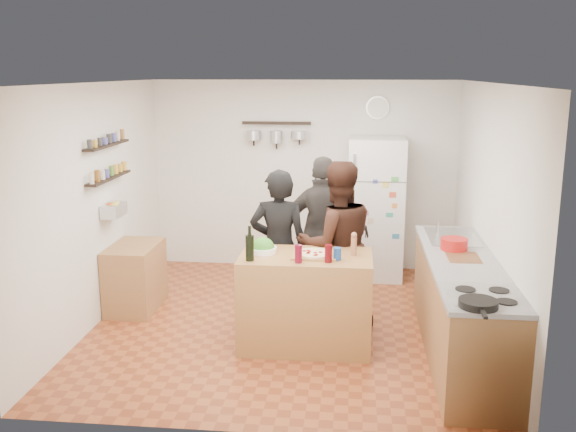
# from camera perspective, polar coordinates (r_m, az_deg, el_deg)

# --- Properties ---
(room_shell) EXTENTS (4.20, 4.20, 4.20)m
(room_shell) POSITION_cam_1_polar(r_m,az_deg,el_deg) (6.88, 0.25, 1.34)
(room_shell) COLOR brown
(room_shell) RESTS_ON ground
(prep_island) EXTENTS (1.25, 0.72, 0.91)m
(prep_island) POSITION_cam_1_polar(r_m,az_deg,el_deg) (6.22, 1.57, -7.54)
(prep_island) COLOR olive
(prep_island) RESTS_ON floor
(pizza_board) EXTENTS (0.42, 0.34, 0.02)m
(pizza_board) POSITION_cam_1_polar(r_m,az_deg,el_deg) (6.05, 2.34, -3.50)
(pizza_board) COLOR olive
(pizza_board) RESTS_ON prep_island
(pizza) EXTENTS (0.34, 0.34, 0.02)m
(pizza) POSITION_cam_1_polar(r_m,az_deg,el_deg) (6.04, 2.34, -3.33)
(pizza) COLOR #D3BA8B
(pizza) RESTS_ON pizza_board
(salad_bowl) EXTENTS (0.27, 0.27, 0.05)m
(salad_bowl) POSITION_cam_1_polar(r_m,az_deg,el_deg) (6.16, -2.27, -3.03)
(salad_bowl) COLOR white
(salad_bowl) RESTS_ON prep_island
(wine_bottle) EXTENTS (0.08, 0.08, 0.24)m
(wine_bottle) POSITION_cam_1_polar(r_m,az_deg,el_deg) (5.89, -3.42, -2.87)
(wine_bottle) COLOR black
(wine_bottle) RESTS_ON prep_island
(wine_glass_near) EXTENTS (0.07, 0.07, 0.17)m
(wine_glass_near) POSITION_cam_1_polar(r_m,az_deg,el_deg) (5.83, 0.93, -3.38)
(wine_glass_near) COLOR #580719
(wine_glass_near) RESTS_ON prep_island
(wine_glass_far) EXTENTS (0.07, 0.07, 0.16)m
(wine_glass_far) POSITION_cam_1_polar(r_m,az_deg,el_deg) (5.85, 3.61, -3.35)
(wine_glass_far) COLOR #4E060C
(wine_glass_far) RESTS_ON prep_island
(pepper_mill) EXTENTS (0.06, 0.06, 0.18)m
(pepper_mill) POSITION_cam_1_polar(r_m,az_deg,el_deg) (6.08, 5.88, -2.69)
(pepper_mill) COLOR #996040
(pepper_mill) RESTS_ON prep_island
(salt_canister) EXTENTS (0.07, 0.07, 0.12)m
(salt_canister) POSITION_cam_1_polar(r_m,az_deg,el_deg) (5.93, 4.41, -3.38)
(salt_canister) COLOR navy
(salt_canister) RESTS_ON prep_island
(person_left) EXTENTS (0.62, 0.42, 1.65)m
(person_left) POSITION_cam_1_polar(r_m,az_deg,el_deg) (6.65, -0.83, -2.83)
(person_left) COLOR black
(person_left) RESTS_ON floor
(person_center) EXTENTS (1.00, 0.87, 1.74)m
(person_center) POSITION_cam_1_polar(r_m,az_deg,el_deg) (6.61, 4.35, -2.57)
(person_center) COLOR black
(person_center) RESTS_ON floor
(person_back) EXTENTS (1.01, 0.45, 1.70)m
(person_back) POSITION_cam_1_polar(r_m,az_deg,el_deg) (7.17, 3.19, -1.46)
(person_back) COLOR #2B2826
(person_back) RESTS_ON floor
(counter_run) EXTENTS (0.63, 2.63, 0.90)m
(counter_run) POSITION_cam_1_polar(r_m,az_deg,el_deg) (6.25, 15.21, -7.96)
(counter_run) COLOR #9E7042
(counter_run) RESTS_ON floor
(stove_top) EXTENTS (0.60, 0.62, 0.02)m
(stove_top) POSITION_cam_1_polar(r_m,az_deg,el_deg) (5.21, 17.13, -6.91)
(stove_top) COLOR white
(stove_top) RESTS_ON counter_run
(skillet) EXTENTS (0.29, 0.29, 0.06)m
(skillet) POSITION_cam_1_polar(r_m,az_deg,el_deg) (4.95, 16.56, -7.46)
(skillet) COLOR black
(skillet) RESTS_ON stove_top
(sink) EXTENTS (0.50, 0.80, 0.03)m
(sink) POSITION_cam_1_polar(r_m,az_deg,el_deg) (6.91, 14.35, -1.86)
(sink) COLOR silver
(sink) RESTS_ON counter_run
(cutting_board) EXTENTS (0.30, 0.40, 0.02)m
(cutting_board) POSITION_cam_1_polar(r_m,az_deg,el_deg) (6.20, 15.32, -3.66)
(cutting_board) COLOR #935B35
(cutting_board) RESTS_ON counter_run
(red_bowl) EXTENTS (0.26, 0.26, 0.11)m
(red_bowl) POSITION_cam_1_polar(r_m,az_deg,el_deg) (6.43, 14.54, -2.42)
(red_bowl) COLOR #B51714
(red_bowl) RESTS_ON counter_run
(fridge) EXTENTS (0.70, 0.68, 1.80)m
(fridge) POSITION_cam_1_polar(r_m,az_deg,el_deg) (8.25, 7.78, 0.69)
(fridge) COLOR white
(fridge) RESTS_ON floor
(wall_clock) EXTENTS (0.30, 0.03, 0.30)m
(wall_clock) POSITION_cam_1_polar(r_m,az_deg,el_deg) (8.41, 7.97, 9.51)
(wall_clock) COLOR silver
(wall_clock) RESTS_ON back_wall
(spice_shelf_lower) EXTENTS (0.12, 1.00, 0.02)m
(spice_shelf_lower) POSITION_cam_1_polar(r_m,az_deg,el_deg) (7.10, -15.61, 3.29)
(spice_shelf_lower) COLOR black
(spice_shelf_lower) RESTS_ON left_wall
(spice_shelf_upper) EXTENTS (0.12, 1.00, 0.02)m
(spice_shelf_upper) POSITION_cam_1_polar(r_m,az_deg,el_deg) (7.06, -15.78, 6.09)
(spice_shelf_upper) COLOR black
(spice_shelf_upper) RESTS_ON left_wall
(produce_basket) EXTENTS (0.18, 0.35, 0.14)m
(produce_basket) POSITION_cam_1_polar(r_m,az_deg,el_deg) (7.16, -15.22, 0.53)
(produce_basket) COLOR silver
(produce_basket) RESTS_ON left_wall
(side_table) EXTENTS (0.50, 0.80, 0.73)m
(side_table) POSITION_cam_1_polar(r_m,az_deg,el_deg) (7.40, -13.42, -5.28)
(side_table) COLOR olive
(side_table) RESTS_ON floor
(pot_rack) EXTENTS (0.90, 0.04, 0.04)m
(pot_rack) POSITION_cam_1_polar(r_m,az_deg,el_deg) (8.41, -1.04, 8.26)
(pot_rack) COLOR black
(pot_rack) RESTS_ON back_wall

